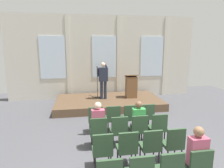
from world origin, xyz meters
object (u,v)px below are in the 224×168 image
Objects in this scene: chair_r0_c0 at (95,118)px; audience_r3_c3 at (196,155)px; chair_r1_c0 at (98,131)px; audience_r1_c2 at (138,120)px; chair_r0_c2 at (130,116)px; audience_r1_c0 at (98,122)px; chair_r0_c3 at (147,115)px; speaker at (103,78)px; chair_r1_c1 at (119,129)px; chair_r2_c2 at (151,145)px; chair_r3_c3 at (197,167)px; lectern at (131,86)px; chair_r1_c3 at (158,126)px; mic_stand at (97,91)px; chair_r1_c2 at (139,128)px; chair_r2_c1 at (127,147)px; chair_r0_c1 at (113,117)px; chair_r2_c3 at (174,143)px; chair_r2_c0 at (102,149)px.

chair_r0_c0 is 0.70× the size of audience_r3_c3.
chair_r1_c0 is 1.19m from audience_r1_c2.
chair_r0_c2 is 1.49m from audience_r1_c0.
chair_r0_c2 is 0.71× the size of audience_r1_c2.
chair_r0_c3 is (1.76, 0.00, 0.00)m from chair_r0_c0.
speaker is 4.06m from chair_r1_c1.
chair_r2_c2 is 1.14m from chair_r3_c3.
audience_r1_c0 is at bearing 172.26° from chair_r1_c1.
lectern is at bearing 56.17° from chair_r0_c0.
chair_r1_c3 is (0.00, -0.98, 0.00)m from chair_r0_c3.
mic_stand is 1.65× the size of chair_r1_c0.
chair_r0_c0 is at bearing 120.80° from chair_r1_c1.
chair_r2_c2 is (0.00, -1.97, 0.00)m from chair_r0_c2.
chair_r0_c0 is 0.71× the size of audience_r1_c2.
chair_r1_c2 and chair_r1_c3 have the same top height.
chair_r0_c3 and chair_r2_c2 have the same top height.
chair_r2_c1 is 1.00× the size of chair_r2_c2.
audience_r1_c0 is at bearing 137.80° from chair_r2_c2.
chair_r0_c1 and chair_r2_c3 have the same top height.
chair_r2_c2 is (0.59, -1.97, 0.00)m from chair_r0_c1.
chair_r0_c0 is at bearing 120.80° from chair_r2_c2.
chair_r0_c3 is at bearing 39.99° from chair_r1_c1.
chair_r0_c3 is at bearing 0.00° from chair_r0_c2.
mic_stand reaches higher than chair_r2_c0.
audience_r3_c3 is at bearing -77.14° from mic_stand.
chair_r1_c2 is 1.00× the size of chair_r1_c3.
chair_r1_c0 is 1.00× the size of chair_r1_c2.
chair_r2_c2 is at bearing -42.20° from audience_r1_c0.
chair_r0_c1 is at bearing 0.00° from chair_r0_c0.
chair_r1_c2 is (0.00, -0.98, 0.00)m from chair_r0_c2.
chair_r1_c2 is at bearing 39.99° from chair_r2_c0.
chair_r2_c1 is (0.59, 0.00, 0.00)m from chair_r2_c0.
lectern reaches higher than audience_r1_c2.
chair_r2_c2 is at bearing -120.80° from chair_r1_c3.
mic_stand is 6.33m from chair_r3_c3.
chair_r1_c3 is (0.59, -0.98, 0.00)m from chair_r0_c2.
mic_stand is 1.15× the size of audience_r1_c0.
chair_r0_c3 is at bearing 73.40° from chair_r2_c2.
chair_r2_c0 is (-1.17, -0.98, 0.00)m from chair_r1_c2.
chair_r0_c2 is (0.54, -2.99, -0.83)m from speaker.
chair_r1_c3 is (0.59, -0.08, -0.20)m from audience_r1_c2.
chair_r0_c0 is 1.00× the size of chair_r1_c2.
lectern reaches higher than audience_r1_c0.
chair_r0_c1 and chair_r0_c2 have the same top height.
chair_r0_c1 is 0.69× the size of audience_r1_c0.
chair_r3_c3 is (1.17, -1.97, 0.00)m from chair_r1_c1.
speaker reaches higher than chair_r1_c3.
speaker is at bearing 100.75° from chair_r3_c3.
chair_r1_c1 is (-0.04, -3.97, -0.83)m from speaker.
chair_r1_c1 and chair_r2_c2 have the same top height.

